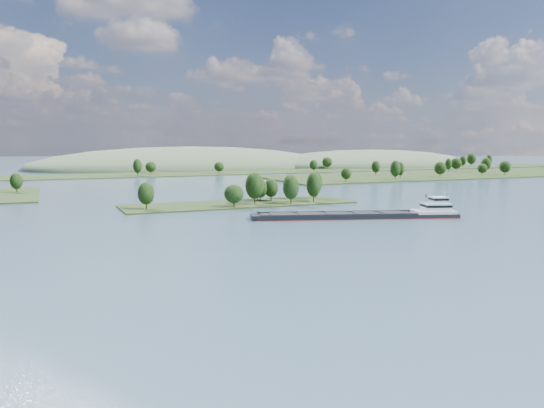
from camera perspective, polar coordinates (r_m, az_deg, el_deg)
name	(u,v)px	position (r m, az deg, el deg)	size (l,w,h in m)	color
ground	(301,224)	(174.68, 3.18, -2.21)	(1800.00, 1800.00, 0.00)	#3D596A
tree_island	(254,195)	(230.48, -1.91, 1.00)	(100.00, 30.00, 14.90)	#233317
right_bank	(459,174)	(455.94, 19.47, 3.08)	(320.00, 90.00, 15.06)	#233317
back_shoreline	(160,174)	(443.65, -11.95, 3.19)	(900.00, 60.00, 15.23)	#233317
hill_east	(370,166)	(607.23, 10.48, 4.09)	(260.00, 140.00, 36.00)	#485D3F
hill_west	(189,168)	(552.37, -8.92, 3.86)	(320.00, 160.00, 44.00)	#485D3F
cargo_barge	(370,214)	(192.41, 10.46, -1.10)	(73.50, 30.78, 10.05)	black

